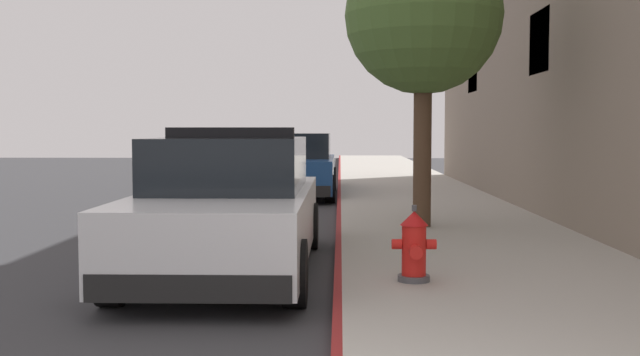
% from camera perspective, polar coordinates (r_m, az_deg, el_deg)
% --- Properties ---
extents(ground_plane, '(31.82, 60.00, 0.20)m').
position_cam_1_polar(ground_plane, '(13.83, -16.39, -3.71)').
color(ground_plane, '#353538').
extents(sidewalk_pavement, '(3.46, 60.00, 0.15)m').
position_cam_1_polar(sidewalk_pavement, '(13.26, 9.14, -3.16)').
color(sidewalk_pavement, '#ADA89E').
rests_on(sidewalk_pavement, ground).
extents(curb_painted_edge, '(0.08, 60.00, 0.15)m').
position_cam_1_polar(curb_painted_edge, '(13.14, 1.45, -3.17)').
color(curb_painted_edge, maroon).
rests_on(curb_painted_edge, ground).
extents(police_cruiser, '(1.94, 4.84, 1.68)m').
position_cam_1_polar(police_cruiser, '(8.72, -6.89, -2.29)').
color(police_cruiser, white).
rests_on(police_cruiser, ground).
extents(parked_car_silver_ahead, '(1.94, 4.84, 1.56)m').
position_cam_1_polar(parked_car_silver_ahead, '(18.50, -1.81, 0.90)').
color(parked_car_silver_ahead, navy).
rests_on(parked_car_silver_ahead, ground).
extents(fire_hydrant, '(0.44, 0.40, 0.76)m').
position_cam_1_polar(fire_hydrant, '(7.46, 7.21, -5.21)').
color(fire_hydrant, '#4C4C51').
rests_on(fire_hydrant, sidewalk_pavement).
extents(street_tree, '(2.41, 2.41, 4.45)m').
position_cam_1_polar(street_tree, '(11.75, 7.93, 12.10)').
color(street_tree, brown).
rests_on(street_tree, sidewalk_pavement).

